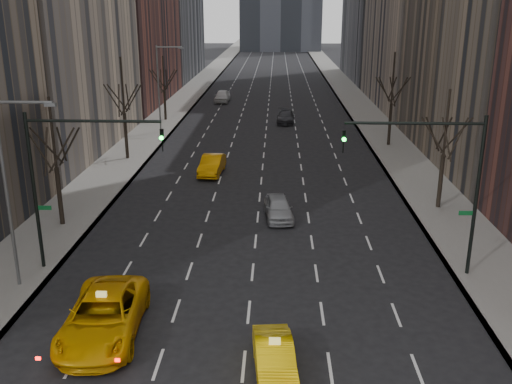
# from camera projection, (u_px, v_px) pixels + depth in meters

# --- Properties ---
(sidewalk_left) EXTENTS (4.50, 320.00, 0.15)m
(sidewalk_left) POSITION_uv_depth(u_px,v_px,m) (187.00, 97.00, 84.58)
(sidewalk_left) COLOR slate
(sidewalk_left) RESTS_ON ground
(sidewalk_right) EXTENTS (4.50, 320.00, 0.15)m
(sidewalk_right) POSITION_uv_depth(u_px,v_px,m) (352.00, 98.00, 83.73)
(sidewalk_right) COLOR slate
(sidewalk_right) RESTS_ON ground
(tree_lw_b) EXTENTS (3.36, 3.50, 7.82)m
(tree_lw_b) POSITION_uv_depth(u_px,v_px,m) (56.00, 168.00, 34.04)
(tree_lw_b) COLOR black
(tree_lw_b) RESTS_ON ground
(tree_lw_c) EXTENTS (3.36, 3.50, 8.74)m
(tree_lw_c) POSITION_uv_depth(u_px,v_px,m) (124.00, 114.00, 49.14)
(tree_lw_c) COLOR black
(tree_lw_c) RESTS_ON ground
(tree_lw_d) EXTENTS (3.36, 3.50, 7.36)m
(tree_lw_d) POSITION_uv_depth(u_px,v_px,m) (164.00, 90.00, 66.39)
(tree_lw_d) COLOR black
(tree_lw_d) RESTS_ON ground
(tree_rw_b) EXTENTS (3.36, 3.50, 7.82)m
(tree_rw_b) POSITION_uv_depth(u_px,v_px,m) (443.00, 155.00, 37.01)
(tree_rw_b) COLOR black
(tree_rw_b) RESTS_ON ground
(tree_rw_c) EXTENTS (3.36, 3.50, 8.74)m
(tree_rw_c) POSITION_uv_depth(u_px,v_px,m) (391.00, 105.00, 54.01)
(tree_rw_c) COLOR black
(tree_rw_c) RESTS_ON ground
(traffic_mast_left) EXTENTS (6.69, 0.39, 8.00)m
(traffic_mast_left) POSITION_uv_depth(u_px,v_px,m) (65.00, 167.00, 27.69)
(traffic_mast_left) COLOR black
(traffic_mast_left) RESTS_ON ground
(traffic_mast_right) EXTENTS (6.69, 0.39, 8.00)m
(traffic_mast_right) POSITION_uv_depth(u_px,v_px,m) (444.00, 171.00, 27.06)
(traffic_mast_right) COLOR black
(traffic_mast_right) RESTS_ON ground
(streetlight_near) EXTENTS (2.83, 0.22, 9.00)m
(streetlight_near) POSITION_uv_depth(u_px,v_px,m) (12.00, 175.00, 25.82)
(streetlight_near) COLOR slate
(streetlight_near) RESTS_ON ground
(streetlight_far) EXTENTS (2.83, 0.22, 9.00)m
(streetlight_far) POSITION_uv_depth(u_px,v_px,m) (162.00, 80.00, 59.06)
(streetlight_far) COLOR slate
(streetlight_far) RESTS_ON ground
(taxi_suv) EXTENTS (3.32, 6.53, 1.77)m
(taxi_suv) POSITION_uv_depth(u_px,v_px,m) (104.00, 316.00, 23.25)
(taxi_suv) COLOR #E49F04
(taxi_suv) RESTS_ON ground
(taxi_sedan) EXTENTS (1.83, 4.15, 1.33)m
(taxi_sedan) POSITION_uv_depth(u_px,v_px,m) (275.00, 359.00, 20.77)
(taxi_sedan) COLOR yellow
(taxi_sedan) RESTS_ON ground
(silver_sedan_ahead) EXTENTS (2.11, 4.32, 1.42)m
(silver_sedan_ahead) POSITION_uv_depth(u_px,v_px,m) (279.00, 208.00, 36.26)
(silver_sedan_ahead) COLOR #96989D
(silver_sedan_ahead) RESTS_ON ground
(far_taxi) EXTENTS (1.94, 4.72, 1.52)m
(far_taxi) POSITION_uv_depth(u_px,v_px,m) (212.00, 165.00, 45.84)
(far_taxi) COLOR orange
(far_taxi) RESTS_ON ground
(far_suv_grey) EXTENTS (2.13, 4.91, 1.41)m
(far_suv_grey) POSITION_uv_depth(u_px,v_px,m) (286.00, 117.00, 66.02)
(far_suv_grey) COLOR #2B2A2F
(far_suv_grey) RESTS_ON ground
(far_car_white) EXTENTS (2.09, 4.91, 1.65)m
(far_car_white) POSITION_uv_depth(u_px,v_px,m) (222.00, 96.00, 80.31)
(far_car_white) COLOR silver
(far_car_white) RESTS_ON ground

